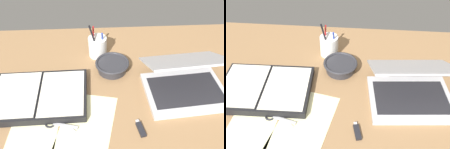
# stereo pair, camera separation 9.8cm
# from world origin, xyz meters

# --- Properties ---
(desk_top) EXTENTS (1.40, 1.00, 0.02)m
(desk_top) POSITION_xyz_m (0.00, 0.00, 0.01)
(desk_top) COLOR #936D47
(desk_top) RESTS_ON ground
(laptop) EXTENTS (0.34, 0.31, 0.18)m
(laptop) POSITION_xyz_m (0.33, 0.02, 0.07)
(laptop) COLOR silver
(laptop) RESTS_ON desk_top
(bowl) EXTENTS (0.15, 0.15, 0.05)m
(bowl) POSITION_xyz_m (0.05, 0.15, 0.05)
(bowl) COLOR #2D2D33
(bowl) RESTS_ON desk_top
(pen_cup) EXTENTS (0.08, 0.08, 0.17)m
(pen_cup) POSITION_xyz_m (-0.02, 0.27, 0.07)
(pen_cup) COLOR white
(pen_cup) RESTS_ON desk_top
(planner) EXTENTS (0.37, 0.26, 0.04)m
(planner) POSITION_xyz_m (-0.25, -0.00, 0.04)
(planner) COLOR black
(planner) RESTS_ON desk_top
(scissors) EXTENTS (0.12, 0.09, 0.01)m
(scissors) POSITION_xyz_m (-0.18, -0.12, 0.02)
(scissors) COLOR #B7B7BC
(scissors) RESTS_ON desk_top
(paper_sheet_front) EXTENTS (0.24, 0.33, 0.00)m
(paper_sheet_front) POSITION_xyz_m (-0.06, -0.14, 0.02)
(paper_sheet_front) COLOR #F4EFB2
(paper_sheet_front) RESTS_ON desk_top
(paper_sheet_beside_planner) EXTENTS (0.18, 0.25, 0.00)m
(paper_sheet_beside_planner) POSITION_xyz_m (-0.25, -0.18, 0.02)
(paper_sheet_beside_planner) COLOR #F4EFB2
(paper_sheet_beside_planner) RESTS_ON desk_top
(usb_drive) EXTENTS (0.03, 0.07, 0.01)m
(usb_drive) POSITION_xyz_m (0.13, -0.17, 0.02)
(usb_drive) COLOR black
(usb_drive) RESTS_ON desk_top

